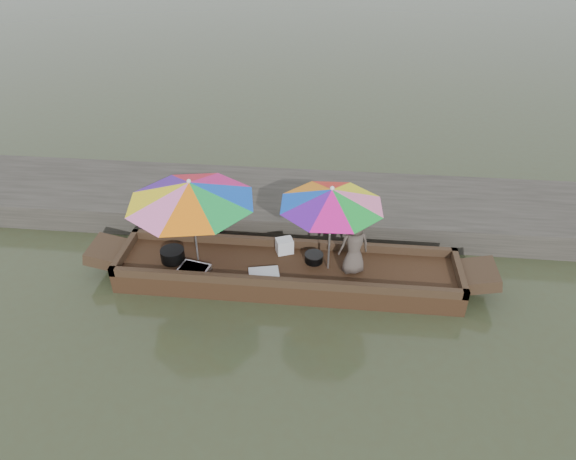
# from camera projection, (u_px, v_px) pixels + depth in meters

# --- Properties ---
(water) EXTENTS (80.00, 80.00, 0.00)m
(water) POSITION_uv_depth(u_px,v_px,m) (287.00, 281.00, 8.84)
(water) COLOR #363F28
(water) RESTS_ON ground
(dock) EXTENTS (22.00, 2.20, 0.50)m
(dock) POSITION_uv_depth(u_px,v_px,m) (298.00, 204.00, 10.52)
(dock) COLOR #2D2B26
(dock) RESTS_ON ground
(boat_hull) EXTENTS (5.75, 1.20, 0.35)m
(boat_hull) POSITION_uv_depth(u_px,v_px,m) (287.00, 273.00, 8.74)
(boat_hull) COLOR black
(boat_hull) RESTS_ON water
(cooking_pot) EXTENTS (0.40, 0.40, 0.21)m
(cooking_pot) POSITION_uv_depth(u_px,v_px,m) (173.00, 255.00, 8.71)
(cooking_pot) COLOR black
(cooking_pot) RESTS_ON boat_hull
(tray_crayfish) EXTENTS (0.55, 0.44, 0.09)m
(tray_crayfish) POSITION_uv_depth(u_px,v_px,m) (194.00, 269.00, 8.48)
(tray_crayfish) COLOR silver
(tray_crayfish) RESTS_ON boat_hull
(tray_scallop) EXTENTS (0.55, 0.44, 0.06)m
(tray_scallop) POSITION_uv_depth(u_px,v_px,m) (264.00, 274.00, 8.40)
(tray_scallop) COLOR silver
(tray_scallop) RESTS_ON boat_hull
(charcoal_grill) EXTENTS (0.30, 0.30, 0.14)m
(charcoal_grill) POSITION_uv_depth(u_px,v_px,m) (314.00, 258.00, 8.69)
(charcoal_grill) COLOR black
(charcoal_grill) RESTS_ON boat_hull
(supply_bag) EXTENTS (0.34, 0.31, 0.26)m
(supply_bag) POSITION_uv_depth(u_px,v_px,m) (284.00, 246.00, 8.89)
(supply_bag) COLOR silver
(supply_bag) RESTS_ON boat_hull
(vendor) EXTENTS (0.57, 0.46, 1.02)m
(vendor) POSITION_uv_depth(u_px,v_px,m) (354.00, 246.00, 8.24)
(vendor) COLOR #4B4039
(vendor) RESTS_ON boat_hull
(umbrella_bow) EXTENTS (2.47, 2.47, 1.55)m
(umbrella_bow) POSITION_uv_depth(u_px,v_px,m) (194.00, 222.00, 8.35)
(umbrella_bow) COLOR blue
(umbrella_bow) RESTS_ON boat_hull
(umbrella_stern) EXTENTS (2.22, 2.22, 1.55)m
(umbrella_stern) POSITION_uv_depth(u_px,v_px,m) (330.00, 229.00, 8.16)
(umbrella_stern) COLOR #FFF314
(umbrella_stern) RESTS_ON boat_hull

